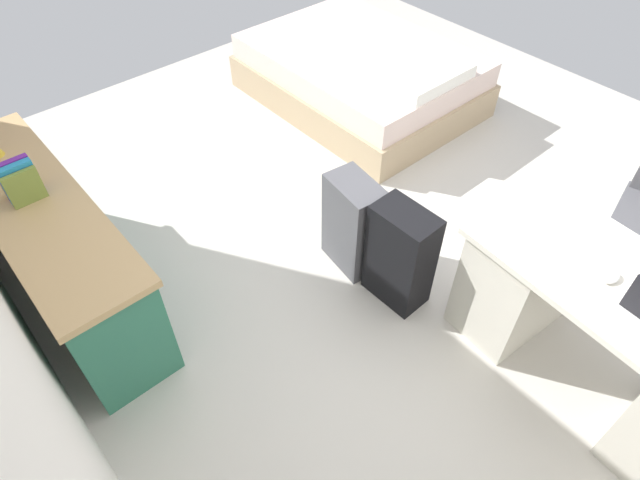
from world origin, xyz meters
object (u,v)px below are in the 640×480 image
Objects in this scene: credenza at (58,250)px; suitcase_black at (400,256)px; desk at (602,335)px; bed at (361,75)px; computer_mouse at (611,277)px; suitcase_spare_grey at (353,224)px.

suitcase_black is at bearing -131.39° from credenza.
desk is at bearing -142.61° from credenza.
bed is (2.74, -1.04, -0.14)m from desk.
credenza is at bearing 43.10° from computer_mouse.
credenza is at bearing 98.69° from bed.
desk is 2.91m from credenza.
bed is 2.18m from suitcase_black.
suitcase_spare_grey is at bearing 18.19° from computer_mouse.
credenza is 2.84m from bed.
suitcase_black is at bearing -170.25° from suitcase_spare_grey.
credenza is 1.70m from suitcase_spare_grey.
computer_mouse is at bearing -159.02° from suitcase_spare_grey.
desk is at bearing -163.60° from computer_mouse.
suitcase_spare_grey is (-1.34, 1.37, 0.07)m from bed.
desk is 1.44m from suitcase_spare_grey.
credenza is 18.00× the size of computer_mouse.
computer_mouse is (0.10, 0.02, 0.37)m from desk.
bed is at bearing -81.31° from credenza.
suitcase_spare_grey is (1.40, 0.33, -0.07)m from desk.
credenza reaches higher than suitcase_spare_grey.
desk reaches higher than suitcase_spare_grey.
computer_mouse reaches higher than desk.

